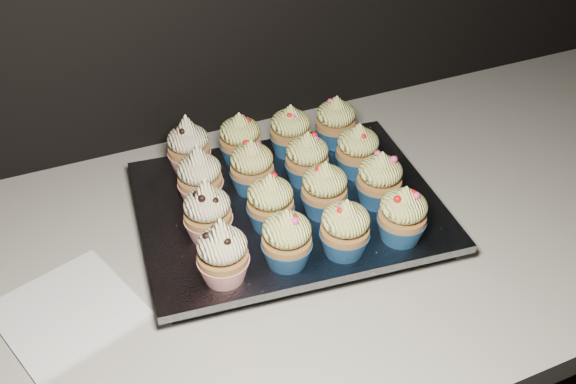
% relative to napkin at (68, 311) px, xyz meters
% --- Properties ---
extents(cabinet, '(2.40, 0.60, 0.86)m').
position_rel_napkin_xyz_m(cabinet, '(0.54, 0.02, -0.47)').
color(cabinet, black).
rests_on(cabinet, ground).
extents(worktop, '(2.44, 0.64, 0.04)m').
position_rel_napkin_xyz_m(worktop, '(0.54, 0.02, -0.02)').
color(worktop, beige).
rests_on(worktop, cabinet).
extents(napkin, '(0.19, 0.19, 0.00)m').
position_rel_napkin_xyz_m(napkin, '(0.00, 0.00, 0.00)').
color(napkin, white).
rests_on(napkin, worktop).
extents(baking_tray, '(0.41, 0.33, 0.02)m').
position_rel_napkin_xyz_m(baking_tray, '(0.32, 0.05, 0.01)').
color(baking_tray, black).
rests_on(baking_tray, worktop).
extents(foil_lining, '(0.45, 0.37, 0.01)m').
position_rel_napkin_xyz_m(foil_lining, '(0.32, 0.05, 0.03)').
color(foil_lining, silver).
rests_on(foil_lining, baking_tray).
extents(cupcake_0, '(0.06, 0.06, 0.10)m').
position_rel_napkin_xyz_m(cupcake_0, '(0.19, -0.05, 0.07)').
color(cupcake_0, red).
rests_on(cupcake_0, foil_lining).
extents(cupcake_1, '(0.06, 0.06, 0.08)m').
position_rel_napkin_xyz_m(cupcake_1, '(0.27, -0.06, 0.07)').
color(cupcake_1, navy).
rests_on(cupcake_1, foil_lining).
extents(cupcake_2, '(0.06, 0.06, 0.08)m').
position_rel_napkin_xyz_m(cupcake_2, '(0.34, -0.07, 0.07)').
color(cupcake_2, navy).
rests_on(cupcake_2, foil_lining).
extents(cupcake_3, '(0.06, 0.06, 0.08)m').
position_rel_napkin_xyz_m(cupcake_3, '(0.42, -0.08, 0.07)').
color(cupcake_3, navy).
rests_on(cupcake_3, foil_lining).
extents(cupcake_4, '(0.06, 0.06, 0.10)m').
position_rel_napkin_xyz_m(cupcake_4, '(0.19, 0.03, 0.07)').
color(cupcake_4, red).
rests_on(cupcake_4, foil_lining).
extents(cupcake_5, '(0.06, 0.06, 0.08)m').
position_rel_napkin_xyz_m(cupcake_5, '(0.27, 0.01, 0.07)').
color(cupcake_5, navy).
rests_on(cupcake_5, foil_lining).
extents(cupcake_6, '(0.06, 0.06, 0.08)m').
position_rel_napkin_xyz_m(cupcake_6, '(0.35, 0.01, 0.07)').
color(cupcake_6, navy).
rests_on(cupcake_6, foil_lining).
extents(cupcake_7, '(0.06, 0.06, 0.08)m').
position_rel_napkin_xyz_m(cupcake_7, '(0.43, 0.00, 0.07)').
color(cupcake_7, navy).
rests_on(cupcake_7, foil_lining).
extents(cupcake_8, '(0.06, 0.06, 0.10)m').
position_rel_napkin_xyz_m(cupcake_8, '(0.21, 0.10, 0.07)').
color(cupcake_8, red).
rests_on(cupcake_8, foil_lining).
extents(cupcake_9, '(0.06, 0.06, 0.08)m').
position_rel_napkin_xyz_m(cupcake_9, '(0.28, 0.10, 0.07)').
color(cupcake_9, navy).
rests_on(cupcake_9, foil_lining).
extents(cupcake_10, '(0.06, 0.06, 0.08)m').
position_rel_napkin_xyz_m(cupcake_10, '(0.36, 0.08, 0.07)').
color(cupcake_10, navy).
rests_on(cupcake_10, foil_lining).
extents(cupcake_11, '(0.06, 0.06, 0.08)m').
position_rel_napkin_xyz_m(cupcake_11, '(0.44, 0.07, 0.07)').
color(cupcake_11, navy).
rests_on(cupcake_11, foil_lining).
extents(cupcake_12, '(0.06, 0.06, 0.10)m').
position_rel_napkin_xyz_m(cupcake_12, '(0.21, 0.18, 0.07)').
color(cupcake_12, red).
rests_on(cupcake_12, foil_lining).
extents(cupcake_13, '(0.06, 0.06, 0.08)m').
position_rel_napkin_xyz_m(cupcake_13, '(0.29, 0.17, 0.07)').
color(cupcake_13, navy).
rests_on(cupcake_13, foil_lining).
extents(cupcake_14, '(0.06, 0.06, 0.08)m').
position_rel_napkin_xyz_m(cupcake_14, '(0.37, 0.16, 0.07)').
color(cupcake_14, navy).
rests_on(cupcake_14, foil_lining).
extents(cupcake_15, '(0.06, 0.06, 0.08)m').
position_rel_napkin_xyz_m(cupcake_15, '(0.44, 0.16, 0.07)').
color(cupcake_15, navy).
rests_on(cupcake_15, foil_lining).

